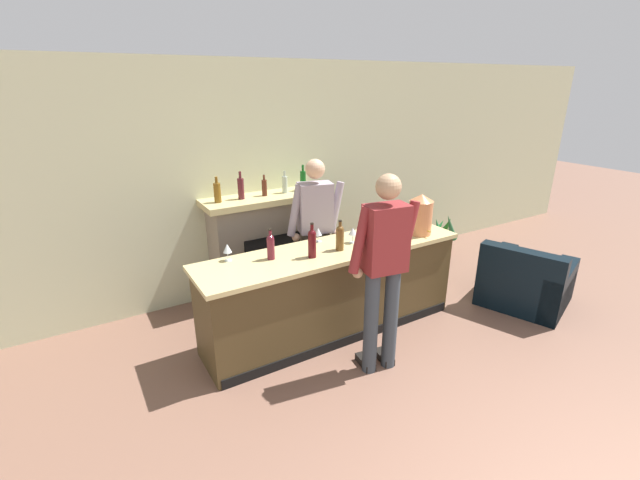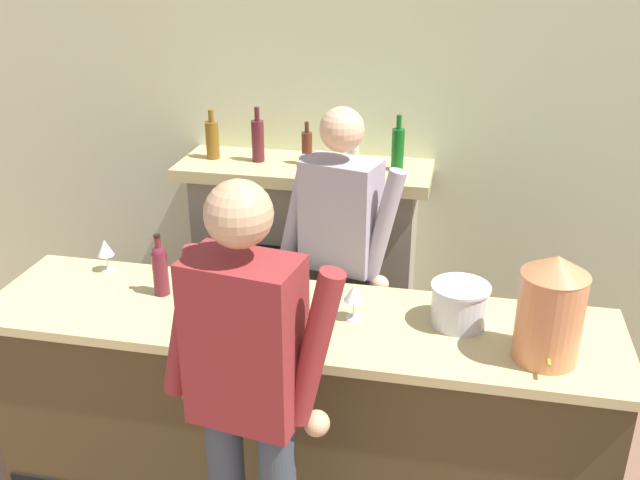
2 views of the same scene
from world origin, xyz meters
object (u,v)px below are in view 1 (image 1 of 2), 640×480
(fireplace_stone, at_px, (265,244))
(person_customer, at_px, (384,267))
(wine_glass_mid_counter, at_px, (411,217))
(wine_bottle_riesling_slim, at_px, (271,246))
(wine_glass_by_dispenser, at_px, (318,232))
(potted_plant_corner, at_px, (443,236))
(wine_bottle_port_short, at_px, (340,237))
(wine_glass_front_right, at_px, (227,249))
(person_bartender, at_px, (315,230))
(copper_dispenser, at_px, (421,214))
(armchair_black, at_px, (524,284))
(wine_bottle_cabernet_heavy, at_px, (312,242))
(ice_bucket_steel, at_px, (384,226))
(wine_glass_back_row, at_px, (353,232))

(fireplace_stone, xyz_separation_m, person_customer, (0.24, -1.93, 0.38))
(person_customer, height_order, wine_glass_mid_counter, person_customer)
(wine_bottle_riesling_slim, distance_m, wine_glass_by_dispenser, 0.63)
(potted_plant_corner, xyz_separation_m, wine_bottle_port_short, (-2.59, -1.03, 0.81))
(fireplace_stone, distance_m, wine_glass_front_right, 1.29)
(person_bartender, bearing_deg, wine_glass_mid_counter, -20.77)
(potted_plant_corner, relative_size, person_customer, 0.38)
(copper_dispenser, bearing_deg, person_bartender, 145.31)
(armchair_black, bearing_deg, wine_bottle_cabernet_heavy, 166.81)
(wine_bottle_port_short, bearing_deg, copper_dispenser, -3.01)
(wine_bottle_riesling_slim, distance_m, wine_glass_front_right, 0.40)
(armchair_black, height_order, copper_dispenser, copper_dispenser)
(copper_dispenser, bearing_deg, wine_glass_mid_counter, 67.91)
(armchair_black, height_order, wine_bottle_port_short, wine_bottle_port_short)
(person_bartender, distance_m, wine_bottle_port_short, 0.61)
(wine_bottle_cabernet_heavy, bearing_deg, ice_bucket_steel, 9.39)
(fireplace_stone, distance_m, wine_bottle_riesling_slim, 1.26)
(ice_bucket_steel, bearing_deg, wine_glass_front_right, 174.48)
(wine_bottle_cabernet_heavy, distance_m, wine_glass_front_right, 0.78)
(person_bartender, bearing_deg, wine_glass_back_row, -73.18)
(wine_glass_mid_counter, bearing_deg, wine_bottle_port_short, -169.75)
(person_customer, bearing_deg, person_bartender, 86.44)
(potted_plant_corner, relative_size, wine_bottle_cabernet_heavy, 2.02)
(person_bartender, bearing_deg, ice_bucket_steel, -36.95)
(wine_bottle_riesling_slim, xyz_separation_m, wine_glass_back_row, (0.90, -0.04, -0.01))
(ice_bucket_steel, relative_size, wine_bottle_cabernet_heavy, 0.74)
(copper_dispenser, bearing_deg, armchair_black, -24.80)
(wine_glass_front_right, bearing_deg, person_bartender, 14.29)
(fireplace_stone, bearing_deg, wine_glass_by_dispenser, -78.76)
(person_bartender, bearing_deg, wine_bottle_cabernet_heavy, -123.04)
(wine_bottle_cabernet_heavy, bearing_deg, person_bartender, 56.96)
(potted_plant_corner, relative_size, copper_dispenser, 1.54)
(armchair_black, xyz_separation_m, wine_glass_mid_counter, (-1.11, 0.81, 0.79))
(armchair_black, height_order, wine_glass_front_right, wine_glass_front_right)
(person_bartender, distance_m, wine_bottle_cabernet_heavy, 0.74)
(copper_dispenser, relative_size, wine_glass_back_row, 2.74)
(potted_plant_corner, distance_m, wine_glass_mid_counter, 1.87)
(copper_dispenser, xyz_separation_m, ice_bucket_steel, (-0.34, 0.20, -0.13))
(person_customer, xyz_separation_m, wine_glass_by_dispenser, (-0.06, 0.99, 0.03))
(fireplace_stone, relative_size, wine_glass_by_dispenser, 10.22)
(wine_glass_mid_counter, height_order, wine_glass_by_dispenser, wine_glass_mid_counter)
(wine_glass_by_dispenser, bearing_deg, wine_bottle_port_short, -77.98)
(fireplace_stone, xyz_separation_m, wine_glass_by_dispenser, (0.19, -0.94, 0.41))
(ice_bucket_steel, height_order, wine_glass_mid_counter, ice_bucket_steel)
(wine_bottle_riesling_slim, distance_m, wine_glass_back_row, 0.90)
(wine_bottle_riesling_slim, bearing_deg, wine_glass_mid_counter, 1.91)
(wine_glass_front_right, relative_size, wine_glass_back_row, 1.03)
(ice_bucket_steel, xyz_separation_m, wine_glass_front_right, (-1.70, 0.16, 0.03))
(person_customer, distance_m, wine_glass_front_right, 1.43)
(copper_dispenser, xyz_separation_m, wine_bottle_riesling_slim, (-1.68, 0.19, -0.09))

